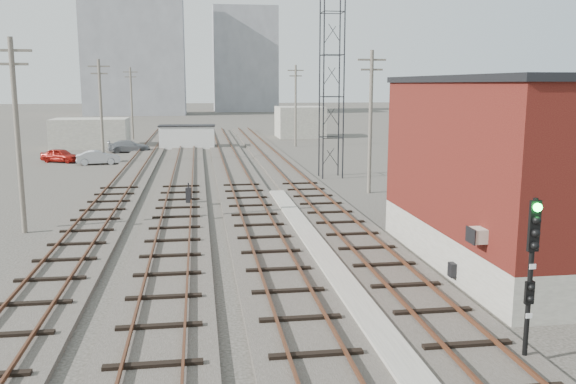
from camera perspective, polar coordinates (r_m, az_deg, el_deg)
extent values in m
plane|color=#282621|center=(69.93, -4.84, 4.35)|extent=(320.00, 320.00, 0.00)
cube|color=#332D28|center=(49.40, -0.40, 2.14)|extent=(3.20, 90.00, 0.20)
cube|color=#4C2816|center=(49.27, -1.23, 2.38)|extent=(0.07, 90.00, 0.12)
cube|color=#4C2816|center=(49.47, 0.42, 2.42)|extent=(0.07, 90.00, 0.12)
cube|color=#332D28|center=(49.01, -5.04, 2.04)|extent=(3.20, 90.00, 0.20)
cube|color=#4C2816|center=(48.94, -5.89, 2.28)|extent=(0.07, 90.00, 0.12)
cube|color=#4C2816|center=(49.02, -4.21, 2.32)|extent=(0.07, 90.00, 0.12)
cube|color=#332D28|center=(48.94, -9.73, 1.92)|extent=(3.20, 90.00, 0.20)
cube|color=#4C2816|center=(48.94, -10.57, 2.16)|extent=(0.07, 90.00, 0.12)
cube|color=#4C2816|center=(48.90, -8.89, 2.21)|extent=(0.07, 90.00, 0.12)
cube|color=#332D28|center=(49.21, -14.39, 1.79)|extent=(3.20, 90.00, 0.20)
cube|color=#4C2816|center=(49.26, -15.23, 2.03)|extent=(0.07, 90.00, 0.12)
cube|color=#4C2816|center=(49.10, -13.57, 2.08)|extent=(0.07, 90.00, 0.12)
cube|color=gray|center=(24.88, 3.04, -5.77)|extent=(0.90, 28.00, 0.26)
cube|color=gray|center=(25.24, 19.82, -4.68)|extent=(6.00, 12.00, 1.50)
cube|color=#5C1F15|center=(24.62, 20.31, 3.23)|extent=(6.00, 12.00, 5.50)
cube|color=black|center=(24.47, 20.72, 9.87)|extent=(6.20, 12.20, 0.25)
cube|color=beige|center=(19.99, 17.29, -3.88)|extent=(0.45, 0.62, 0.45)
cube|color=black|center=(22.24, 15.11, -7.05)|extent=(0.20, 0.35, 0.50)
cylinder|color=black|center=(44.63, 3.36, 10.80)|extent=(0.10, 0.10, 15.00)
cylinder|color=black|center=(44.96, 5.27, 10.77)|extent=(0.10, 0.10, 15.00)
cylinder|color=black|center=(46.10, 2.98, 10.78)|extent=(0.10, 0.10, 15.00)
cylinder|color=black|center=(46.42, 4.82, 10.76)|extent=(0.10, 0.10, 15.00)
cylinder|color=#595147|center=(30.67, -23.98, 4.69)|extent=(0.24, 0.24, 9.00)
cube|color=#595147|center=(30.61, -24.51, 11.97)|extent=(1.80, 0.12, 0.12)
cube|color=#595147|center=(30.59, -24.42, 10.85)|extent=(1.40, 0.12, 0.12)
cylinder|color=#595147|center=(55.12, -17.08, 7.12)|extent=(0.24, 0.24, 9.00)
cube|color=#595147|center=(55.09, -17.29, 11.17)|extent=(1.80, 0.12, 0.12)
cube|color=#595147|center=(55.08, -17.26, 10.54)|extent=(1.40, 0.12, 0.12)
cylinder|color=#595147|center=(79.91, -14.42, 8.02)|extent=(0.24, 0.24, 9.00)
cube|color=#595147|center=(79.89, -14.54, 10.82)|extent=(1.80, 0.12, 0.12)
cube|color=#595147|center=(79.88, -14.52, 10.39)|extent=(1.40, 0.12, 0.12)
cylinder|color=#595147|center=(39.05, 7.72, 6.43)|extent=(0.24, 0.24, 9.00)
cube|color=#595147|center=(39.00, 7.86, 12.16)|extent=(1.80, 0.12, 0.12)
cube|color=#595147|center=(38.98, 7.83, 11.28)|extent=(1.40, 0.12, 0.12)
cylinder|color=#595147|center=(68.35, 0.71, 8.04)|extent=(0.24, 0.24, 9.00)
cube|color=#595147|center=(68.32, 0.72, 11.31)|extent=(1.80, 0.12, 0.12)
cube|color=#595147|center=(68.31, 0.72, 10.81)|extent=(1.40, 0.12, 0.12)
cube|color=gray|center=(145.33, -14.14, 12.96)|extent=(22.00, 14.00, 30.00)
cube|color=gray|center=(160.04, -4.06, 12.22)|extent=(16.00, 12.00, 26.00)
cube|color=gray|center=(70.63, -17.98, 5.26)|extent=(8.00, 5.00, 3.20)
cube|color=gray|center=(80.70, 1.12, 6.57)|extent=(6.00, 6.00, 4.00)
cube|color=gray|center=(16.99, 21.22, -14.48)|extent=(0.40, 0.40, 0.10)
cylinder|color=black|center=(16.26, 21.68, -7.84)|extent=(0.13, 0.13, 4.22)
cube|color=black|center=(15.88, 22.05, -2.96)|extent=(0.27, 0.10, 1.27)
sphere|color=#0CE533|center=(15.71, 22.33, -1.35)|extent=(0.21, 0.21, 0.21)
sphere|color=black|center=(15.78, 22.25, -2.47)|extent=(0.21, 0.21, 0.21)
sphere|color=black|center=(15.84, 22.17, -3.59)|extent=(0.21, 0.21, 0.21)
sphere|color=black|center=(15.92, 22.10, -4.70)|extent=(0.21, 0.21, 0.21)
cube|color=black|center=(16.33, 21.66, -8.75)|extent=(0.23, 0.09, 0.58)
cube|color=white|center=(16.08, 21.92, -6.49)|extent=(0.17, 0.02, 0.13)
cube|color=white|center=(16.47, 21.63, -10.72)|extent=(0.17, 0.02, 0.13)
cube|color=black|center=(35.40, -9.28, -0.37)|extent=(0.35, 0.35, 0.97)
cylinder|color=black|center=(35.29, -9.31, 0.63)|extent=(0.08, 0.08, 0.29)
cube|color=silver|center=(67.37, -9.41, 5.08)|extent=(5.94, 2.66, 2.44)
cube|color=black|center=(67.27, -9.44, 6.16)|extent=(6.14, 2.86, 0.12)
imported|color=maroon|center=(58.26, -20.50, 3.22)|extent=(3.89, 2.89, 1.23)
imported|color=#A3A6AB|center=(55.69, -17.33, 3.11)|extent=(3.83, 1.77, 1.22)
imported|color=gray|center=(64.79, -14.66, 4.16)|extent=(4.47, 2.34, 1.24)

